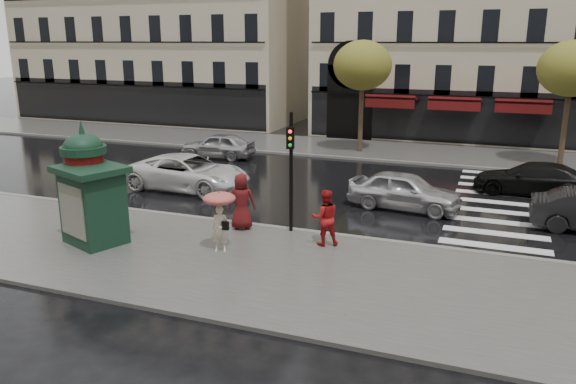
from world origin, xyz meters
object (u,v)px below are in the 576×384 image
at_px(traffic_light, 291,161).
at_px(car_silver, 405,191).
at_px(morris_column, 86,182).
at_px(car_white, 188,173).
at_px(car_black, 532,179).
at_px(man_burgundy, 242,201).
at_px(newsstand, 93,204).
at_px(car_far_silver, 218,145).
at_px(woman_red, 325,218).
at_px(woman_umbrella, 220,212).

distance_m(traffic_light, car_silver, 5.85).
relative_size(morris_column, car_white, 0.70).
relative_size(traffic_light, car_white, 0.73).
height_order(car_silver, car_black, car_silver).
bearing_deg(man_burgundy, traffic_light, 169.41).
xyz_separation_m(newsstand, car_black, (13.75, 12.08, -0.74)).
height_order(car_white, car_far_silver, car_white).
bearing_deg(car_far_silver, woman_red, 36.84).
height_order(morris_column, car_silver, morris_column).
xyz_separation_m(traffic_light, car_silver, (3.20, 4.52, -1.88)).
bearing_deg(woman_red, traffic_light, -56.58).
relative_size(car_white, car_black, 1.17).
relative_size(man_burgundy, car_white, 0.35).
xyz_separation_m(morris_column, car_silver, (9.46, 7.37, -1.26)).
xyz_separation_m(woman_red, car_silver, (1.70, 5.37, -0.28)).
relative_size(woman_red, car_white, 0.32).
xyz_separation_m(car_black, car_far_silver, (-16.69, 2.21, 0.01)).
bearing_deg(car_black, woman_umbrella, -38.30).
bearing_deg(morris_column, man_burgundy, 29.20).
relative_size(woman_red, man_burgundy, 0.93).
bearing_deg(woman_red, car_white, -58.72).
height_order(woman_umbrella, morris_column, morris_column).
height_order(woman_red, car_silver, woman_red).
relative_size(man_burgundy, traffic_light, 0.48).
distance_m(man_burgundy, morris_column, 5.26).
relative_size(man_burgundy, newsstand, 0.76).
bearing_deg(newsstand, car_far_silver, 101.64).
distance_m(newsstand, car_silver, 11.85).
bearing_deg(traffic_light, newsstand, -149.66).
relative_size(woman_umbrella, traffic_light, 0.48).
xyz_separation_m(woman_umbrella, car_far_silver, (-7.19, 13.56, -0.70)).
xyz_separation_m(woman_umbrella, car_black, (9.50, 11.35, -0.72)).
distance_m(man_burgundy, traffic_light, 2.33).
relative_size(woman_umbrella, newsstand, 0.75).
bearing_deg(newsstand, car_silver, 41.47).
relative_size(newsstand, car_white, 0.46).
relative_size(car_silver, car_far_silver, 1.06).
relative_size(car_silver, car_white, 0.79).
height_order(car_silver, car_far_silver, car_silver).
bearing_deg(car_black, car_far_silver, -95.90).
bearing_deg(newsstand, car_white, 96.56).
height_order(traffic_light, car_white, traffic_light).
height_order(car_white, car_black, car_white).
distance_m(morris_column, traffic_light, 6.90).
xyz_separation_m(woman_red, newsstand, (-7.17, -2.46, 0.40)).
height_order(newsstand, car_black, newsstand).
distance_m(morris_column, car_far_silver, 14.08).
bearing_deg(morris_column, car_white, 92.14).
bearing_deg(woman_red, woman_umbrella, 3.63).
distance_m(woman_red, car_silver, 5.64).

